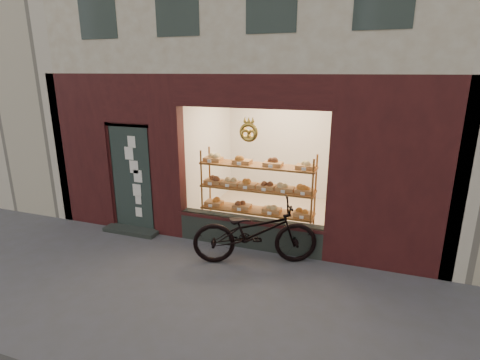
% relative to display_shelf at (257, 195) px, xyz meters
% --- Properties ---
extents(ground, '(90.00, 90.00, 0.00)m').
position_rel_display_shelf_xyz_m(ground, '(-0.45, -2.55, -0.87)').
color(ground, '#3F3F3F').
extents(display_shelf, '(2.20, 0.45, 1.70)m').
position_rel_display_shelf_xyz_m(display_shelf, '(0.00, 0.00, 0.00)').
color(display_shelf, brown).
rests_on(display_shelf, ground).
extents(bicycle, '(2.21, 1.42, 1.10)m').
position_rel_display_shelf_xyz_m(bicycle, '(0.26, -0.96, -0.32)').
color(bicycle, black).
rests_on(bicycle, ground).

